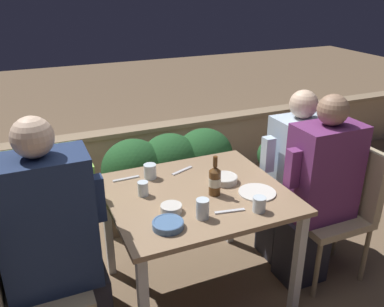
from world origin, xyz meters
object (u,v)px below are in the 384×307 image
chair_left_near (18,278)px  person_green_blouse (55,225)px  chair_left_far (17,244)px  beer_bottle (215,180)px  person_blue_shirt (292,176)px  person_purple_stripe (317,192)px  potted_plant (276,165)px  person_navy_jumper (57,246)px  chair_right_far (314,179)px  chair_right_near (340,198)px

chair_left_near → person_green_blouse: (0.22, 0.30, 0.07)m
chair_left_far → beer_bottle: (1.10, -0.24, 0.29)m
person_blue_shirt → person_purple_stripe: bearing=-93.0°
person_blue_shirt → potted_plant: (0.31, 0.62, -0.24)m
beer_bottle → person_navy_jumper: bearing=-176.0°
chair_right_far → person_blue_shirt: person_blue_shirt is taller
chair_left_near → beer_bottle: (1.11, 0.06, 0.29)m
chair_left_near → person_blue_shirt: 1.85m
beer_bottle → person_green_blouse: bearing=165.0°
person_navy_jumper → chair_right_far: person_navy_jumper is taller
chair_left_near → potted_plant: chair_left_near is taller
person_navy_jumper → person_blue_shirt: size_ratio=1.10×
person_purple_stripe → person_blue_shirt: person_purple_stripe is taller
person_blue_shirt → beer_bottle: 0.78m
person_purple_stripe → person_blue_shirt: 0.29m
chair_right_far → person_blue_shirt: (-0.21, -0.00, 0.07)m
chair_right_near → person_blue_shirt: bearing=123.3°
chair_left_far → chair_right_far: same height
chair_left_near → person_purple_stripe: 1.81m
chair_left_near → person_navy_jumper: size_ratio=0.68×
person_blue_shirt → chair_right_far: bearing=0.0°
chair_left_far → chair_right_far: 2.03m
person_navy_jumper → chair_right_far: (1.83, 0.28, -0.13)m
chair_left_near → potted_plant: (2.14, 0.90, -0.17)m
person_navy_jumper → chair_right_near: 1.82m
person_green_blouse → chair_right_near: size_ratio=1.35×
chair_left_near → potted_plant: size_ratio=1.45×
chair_right_far → potted_plant: 0.65m
person_blue_shirt → person_green_blouse: bearing=179.1°
chair_left_near → person_green_blouse: 0.38m
person_navy_jumper → chair_right_far: 1.86m
person_green_blouse → chair_right_near: bearing=-9.9°
chair_left_far → person_navy_jumper: bearing=-56.9°
chair_right_near → chair_left_near: bearing=179.6°
person_green_blouse → chair_right_far: bearing=-0.8°
person_navy_jumper → person_blue_shirt: person_navy_jumper is taller
chair_right_far → beer_bottle: 0.99m
person_green_blouse → chair_right_far: (1.82, -0.02, -0.07)m
person_navy_jumper → chair_left_far: 0.38m
chair_right_near → chair_right_far: same height
chair_left_far → beer_bottle: size_ratio=3.86×
person_navy_jumper → chair_left_far: size_ratio=1.47×
person_navy_jumper → person_purple_stripe: bearing=-0.5°
chair_right_near → beer_bottle: size_ratio=3.86×
potted_plant → beer_bottle: bearing=-140.9°
person_navy_jumper → beer_bottle: (0.90, 0.06, 0.16)m
beer_bottle → potted_plant: size_ratio=0.38×
chair_left_near → chair_right_far: size_ratio=1.00×
person_navy_jumper → chair_left_far: bearing=123.1°
chair_left_near → chair_left_far: size_ratio=1.00×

